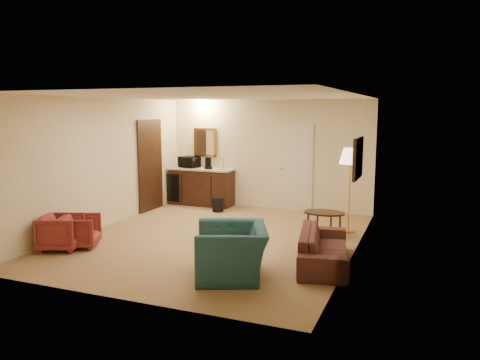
% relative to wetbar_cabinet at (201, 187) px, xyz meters
% --- Properties ---
extents(ground, '(6.00, 6.00, 0.00)m').
position_rel_wetbar_cabinet_xyz_m(ground, '(1.65, -2.72, -0.46)').
color(ground, olive).
rests_on(ground, ground).
extents(room_walls, '(5.02, 6.01, 2.61)m').
position_rel_wetbar_cabinet_xyz_m(room_walls, '(1.55, -1.95, 1.26)').
color(room_walls, beige).
rests_on(room_walls, ground).
extents(wetbar_cabinet, '(1.64, 0.58, 0.92)m').
position_rel_wetbar_cabinet_xyz_m(wetbar_cabinet, '(0.00, 0.00, 0.00)').
color(wetbar_cabinet, '#331D10').
rests_on(wetbar_cabinet, ground).
extents(sofa, '(0.87, 1.89, 0.71)m').
position_rel_wetbar_cabinet_xyz_m(sofa, '(3.80, -3.42, -0.10)').
color(sofa, black).
rests_on(sofa, ground).
extents(teal_armchair, '(1.12, 1.32, 0.98)m').
position_rel_wetbar_cabinet_xyz_m(teal_armchair, '(2.69, -4.43, 0.03)').
color(teal_armchair, '#204952').
rests_on(teal_armchair, ground).
extents(rose_chair_near, '(0.77, 0.79, 0.62)m').
position_rel_wetbar_cabinet_xyz_m(rose_chair_near, '(-0.30, -4.09, -0.15)').
color(rose_chair_near, maroon).
rests_on(rose_chair_near, ground).
extents(rose_chair_far, '(0.80, 0.82, 0.66)m').
position_rel_wetbar_cabinet_xyz_m(rose_chair_far, '(-0.50, -4.32, -0.13)').
color(rose_chair_far, maroon).
rests_on(rose_chair_far, ground).
extents(coffee_table, '(0.93, 0.79, 0.45)m').
position_rel_wetbar_cabinet_xyz_m(coffee_table, '(3.45, -1.72, -0.23)').
color(coffee_table, black).
rests_on(coffee_table, ground).
extents(floor_lamp, '(0.49, 0.49, 1.65)m').
position_rel_wetbar_cabinet_xyz_m(floor_lamp, '(3.85, -1.32, 0.36)').
color(floor_lamp, '#BA8D3E').
rests_on(floor_lamp, ground).
extents(waste_bin, '(0.34, 0.34, 0.33)m').
position_rel_wetbar_cabinet_xyz_m(waste_bin, '(0.72, -0.58, -0.30)').
color(waste_bin, black).
rests_on(waste_bin, ground).
extents(microwave, '(0.56, 0.40, 0.34)m').
position_rel_wetbar_cabinet_xyz_m(microwave, '(-0.36, 0.05, 0.63)').
color(microwave, black).
rests_on(microwave, wetbar_cabinet).
extents(coffee_maker, '(0.18, 0.18, 0.29)m').
position_rel_wetbar_cabinet_xyz_m(coffee_maker, '(0.21, -0.03, 0.60)').
color(coffee_maker, black).
rests_on(coffee_maker, wetbar_cabinet).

